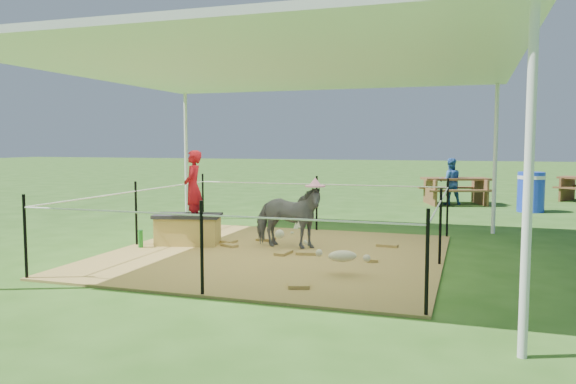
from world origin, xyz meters
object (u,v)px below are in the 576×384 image
(foal, at_px, (342,254))
(straw_bale, at_px, (188,231))
(woman, at_px, (193,181))
(pony, at_px, (288,217))
(picnic_table_near, at_px, (455,191))
(distant_person, at_px, (450,181))
(trash_barrel, at_px, (531,192))
(green_bottle, at_px, (141,239))

(foal, bearing_deg, straw_bale, 132.01)
(woman, bearing_deg, pony, 83.59)
(straw_bale, bearing_deg, picnic_table_near, 63.24)
(pony, height_order, distant_person, distant_person)
(trash_barrel, distance_m, distant_person, 2.08)
(woman, relative_size, foal, 1.23)
(pony, height_order, trash_barrel, pony)
(straw_bale, height_order, green_bottle, straw_bale)
(trash_barrel, relative_size, picnic_table_near, 0.55)
(picnic_table_near, xyz_separation_m, distant_person, (-0.13, -0.10, 0.25))
(green_bottle, bearing_deg, straw_bale, 39.29)
(woman, bearing_deg, straw_bale, -103.86)
(green_bottle, height_order, distant_person, distant_person)
(picnic_table_near, bearing_deg, straw_bale, -135.50)
(woman, height_order, pony, woman)
(foal, relative_size, trash_barrel, 0.99)
(straw_bale, distance_m, picnic_table_near, 8.30)
(trash_barrel, xyz_separation_m, distant_person, (-1.83, 0.99, 0.14))
(straw_bale, relative_size, trash_barrel, 1.02)
(woman, bearing_deg, green_bottle, -69.17)
(woman, height_order, green_bottle, woman)
(green_bottle, xyz_separation_m, foal, (3.25, -0.78, 0.12))
(foal, distance_m, trash_barrel, 8.04)
(straw_bale, relative_size, foal, 1.03)
(woman, relative_size, picnic_table_near, 0.68)
(woman, xyz_separation_m, green_bottle, (-0.65, -0.45, -0.85))
(straw_bale, height_order, woman, woman)
(picnic_table_near, bearing_deg, green_bottle, -137.35)
(trash_barrel, xyz_separation_m, picnic_table_near, (-1.70, 1.09, -0.11))
(pony, bearing_deg, distant_person, -13.02)
(straw_bale, bearing_deg, green_bottle, -140.71)
(green_bottle, distance_m, foal, 3.34)
(trash_barrel, distance_m, picnic_table_near, 2.02)
(straw_bale, xyz_separation_m, pony, (1.55, 0.19, 0.26))
(green_bottle, bearing_deg, foal, -13.54)
(pony, relative_size, foal, 1.20)
(straw_bale, height_order, distant_person, distant_person)
(foal, bearing_deg, picnic_table_near, 59.68)
(distant_person, bearing_deg, pony, 60.33)
(green_bottle, xyz_separation_m, trash_barrel, (5.99, 6.77, 0.30))
(pony, bearing_deg, woman, 100.54)
(straw_bale, xyz_separation_m, green_bottle, (-0.55, -0.45, -0.08))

